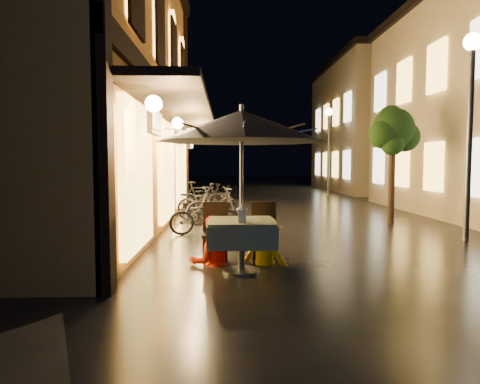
{
  "coord_description": "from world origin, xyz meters",
  "views": [
    {
      "loc": [
        -1.99,
        -6.63,
        1.63
      ],
      "look_at": [
        -1.76,
        0.2,
        1.15
      ],
      "focal_mm": 32.0,
      "sensor_mm": 36.0,
      "label": 1
    }
  ],
  "objects_px": {
    "table_lantern": "(242,213)",
    "patio_umbrella": "(241,126)",
    "bicycle_0": "(205,216)",
    "person_yellow": "(266,218)",
    "person_orange": "(212,217)",
    "streetlamp_near": "(471,99)",
    "cafe_table": "(241,233)"
  },
  "relations": [
    {
      "from": "table_lantern",
      "to": "patio_umbrella",
      "type": "bearing_deg",
      "value": 90.0
    },
    {
      "from": "bicycle_0",
      "to": "person_yellow",
      "type": "bearing_deg",
      "value": -170.13
    },
    {
      "from": "person_orange",
      "to": "person_yellow",
      "type": "bearing_deg",
      "value": 164.82
    },
    {
      "from": "patio_umbrella",
      "to": "streetlamp_near",
      "type": "bearing_deg",
      "value": 26.74
    },
    {
      "from": "streetlamp_near",
      "to": "person_yellow",
      "type": "relative_size",
      "value": 2.87
    },
    {
      "from": "streetlamp_near",
      "to": "bicycle_0",
      "type": "xyz_separation_m",
      "value": [
        -5.45,
        0.97,
        -2.49
      ]
    },
    {
      "from": "person_yellow",
      "to": "streetlamp_near",
      "type": "bearing_deg",
      "value": -137.16
    },
    {
      "from": "cafe_table",
      "to": "table_lantern",
      "type": "distance_m",
      "value": 0.41
    },
    {
      "from": "patio_umbrella",
      "to": "person_orange",
      "type": "relative_size",
      "value": 1.68
    },
    {
      "from": "person_orange",
      "to": "bicycle_0",
      "type": "distance_m",
      "value": 2.84
    },
    {
      "from": "patio_umbrella",
      "to": "person_yellow",
      "type": "bearing_deg",
      "value": 52.84
    },
    {
      "from": "streetlamp_near",
      "to": "person_orange",
      "type": "bearing_deg",
      "value": -160.52
    },
    {
      "from": "person_orange",
      "to": "streetlamp_near",
      "type": "bearing_deg",
      "value": -174.77
    },
    {
      "from": "table_lantern",
      "to": "bicycle_0",
      "type": "height_order",
      "value": "table_lantern"
    },
    {
      "from": "patio_umbrella",
      "to": "person_yellow",
      "type": "relative_size",
      "value": 1.72
    },
    {
      "from": "cafe_table",
      "to": "person_orange",
      "type": "xyz_separation_m",
      "value": [
        -0.46,
        0.55,
        0.17
      ]
    },
    {
      "from": "table_lantern",
      "to": "streetlamp_near",
      "type": "bearing_deg",
      "value": 28.99
    },
    {
      "from": "streetlamp_near",
      "to": "cafe_table",
      "type": "distance_m",
      "value": 5.81
    },
    {
      "from": "streetlamp_near",
      "to": "bicycle_0",
      "type": "height_order",
      "value": "streetlamp_near"
    },
    {
      "from": "bicycle_0",
      "to": "streetlamp_near",
      "type": "bearing_deg",
      "value": -111.47
    },
    {
      "from": "patio_umbrella",
      "to": "table_lantern",
      "type": "xyz_separation_m",
      "value": [
        -0.0,
        -0.24,
        -1.23
      ]
    },
    {
      "from": "cafe_table",
      "to": "person_orange",
      "type": "relative_size",
      "value": 0.66
    },
    {
      "from": "patio_umbrella",
      "to": "table_lantern",
      "type": "height_order",
      "value": "patio_umbrella"
    },
    {
      "from": "streetlamp_near",
      "to": "bicycle_0",
      "type": "relative_size",
      "value": 2.61
    },
    {
      "from": "person_yellow",
      "to": "patio_umbrella",
      "type": "bearing_deg",
      "value": 72.55
    },
    {
      "from": "patio_umbrella",
      "to": "person_yellow",
      "type": "distance_m",
      "value": 1.57
    },
    {
      "from": "cafe_table",
      "to": "person_yellow",
      "type": "bearing_deg",
      "value": 52.84
    },
    {
      "from": "streetlamp_near",
      "to": "bicycle_0",
      "type": "bearing_deg",
      "value": 169.9
    },
    {
      "from": "streetlamp_near",
      "to": "patio_umbrella",
      "type": "height_order",
      "value": "streetlamp_near"
    },
    {
      "from": "cafe_table",
      "to": "person_yellow",
      "type": "xyz_separation_m",
      "value": [
        0.41,
        0.54,
        0.15
      ]
    },
    {
      "from": "cafe_table",
      "to": "bicycle_0",
      "type": "height_order",
      "value": "bicycle_0"
    },
    {
      "from": "cafe_table",
      "to": "bicycle_0",
      "type": "bearing_deg",
      "value": 101.6
    }
  ]
}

